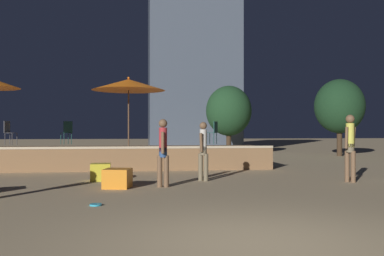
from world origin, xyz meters
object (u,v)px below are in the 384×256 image
Objects in this scene: person_4 at (203,149)px; person_1 at (163,150)px; cube_seat_3 at (101,172)px; background_tree_0 at (229,111)px; bistro_chair_1 at (67,130)px; frisbee_disc at (96,205)px; person_0 at (350,145)px; bistro_chair_2 at (9,130)px; cube_seat_2 at (117,178)px; patio_umbrella_0 at (129,85)px; background_tree_1 at (339,106)px; bistro_chair_0 at (214,130)px.

person_1 is at bearing -107.16° from person_4.
background_tree_0 is at bearing 61.80° from cube_seat_3.
bistro_chair_1 is at bearing -140.14° from background_tree_0.
cube_seat_3 is at bearing 93.49° from frisbee_disc.
person_0 is 12.15m from bistro_chair_2.
bistro_chair_1 is 2.13m from bistro_chair_2.
person_1 reaches higher than person_4.
bistro_chair_1 is at bearing -68.29° from bistro_chair_2.
person_0 is at bearing 3.16° from cube_seat_2.
cube_seat_3 is at bearing -118.20° from background_tree_0.
patio_umbrella_0 reaches higher than cube_seat_2.
background_tree_0 is at bearing 76.46° from person_1.
cube_seat_3 is 6.90m from person_0.
person_0 reaches higher than bistro_chair_2.
cube_seat_3 is 0.31× the size of person_0.
background_tree_0 is (5.57, 12.94, 2.24)m from cube_seat_2.
person_1 reaches higher than cube_seat_3.
bistro_chair_2 is 16.43m from background_tree_1.
person_1 is (-5.10, -0.33, -0.11)m from person_0.
bistro_chair_2 is (-4.36, 6.32, 1.16)m from cube_seat_2.
cube_seat_2 is 0.82× the size of bistro_chair_1.
person_1 is at bearing -120.23° from bistro_chair_2.
patio_umbrella_0 is 5.81× the size of cube_seat_3.
background_tree_1 is at bearing 123.30° from person_0.
bistro_chair_0 is 0.22× the size of background_tree_1.
bistro_chair_0 reaches higher than person_4.
bistro_chair_2 is 11.98m from background_tree_0.
bistro_chair_2 is 0.22× the size of background_tree_1.
background_tree_1 reaches higher than background_tree_0.
person_0 is at bearing -115.01° from background_tree_1.
bistro_chair_0 reaches higher than cube_seat_3.
person_1 is 0.44× the size of background_tree_0.
bistro_chair_2 is (-2.13, -0.11, 0.00)m from bistro_chair_1.
person_4 is 8.46m from bistro_chair_2.
cube_seat_3 is 0.62× the size of bistro_chair_0.
person_1 is (1.12, 0.01, 0.68)m from cube_seat_2.
person_0 is (6.22, 0.34, 0.79)m from cube_seat_2.
cube_seat_2 is 2.64m from person_4.
cube_seat_2 is at bearing -70.97° from cube_seat_3.
bistro_chair_1 is 1.00× the size of bistro_chair_2.
patio_umbrella_0 is 14.34× the size of frisbee_disc.
person_0 is at bearing -87.07° from background_tree_0.
bistro_chair_1 is 0.23× the size of background_tree_0.
person_4 is (2.30, 1.13, 0.64)m from cube_seat_2.
background_tree_1 reaches higher than cube_seat_2.
patio_umbrella_0 is at bearing -148.37° from background_tree_1.
bistro_chair_0 is at bearing 48.79° from cube_seat_3.
patio_umbrella_0 is 4.10m from bistro_chair_0.
background_tree_0 is at bearing -172.71° from bistro_chair_1.
patio_umbrella_0 is 7.42m from frisbee_disc.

